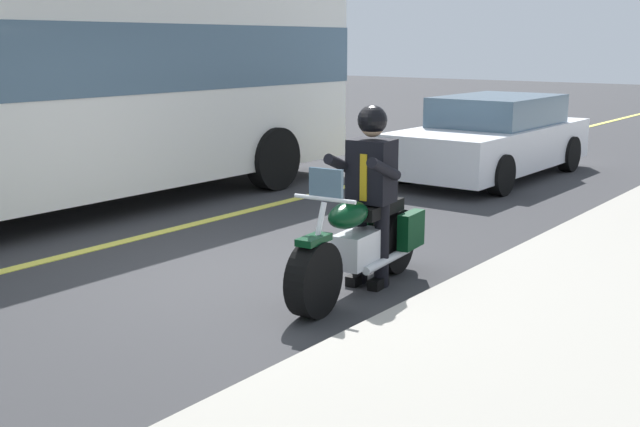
{
  "coord_description": "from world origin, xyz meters",
  "views": [
    {
      "loc": [
        5.54,
        5.29,
        2.31
      ],
      "look_at": [
        -0.11,
        0.97,
        0.75
      ],
      "focal_mm": 43.95,
      "sensor_mm": 36.0,
      "label": 1
    }
  ],
  "objects": [
    {
      "name": "ground_plane",
      "position": [
        0.0,
        0.0,
        0.0
      ],
      "size": [
        80.0,
        80.0,
        0.0
      ],
      "primitive_type": "plane",
      "color": "#333335"
    },
    {
      "name": "car_silver",
      "position": [
        -7.04,
        -0.55,
        0.69
      ],
      "size": [
        4.6,
        1.92,
        1.4
      ],
      "color": "white",
      "rests_on": "ground_plane"
    },
    {
      "name": "lane_center_stripe",
      "position": [
        0.0,
        -2.0,
        0.01
      ],
      "size": [
        60.0,
        0.16,
        0.01
      ],
      "primitive_type": "cube",
      "color": "#E5DB4C",
      "rests_on": "ground_plane"
    },
    {
      "name": "rider_main",
      "position": [
        -0.54,
        1.24,
        1.04
      ],
      "size": [
        0.66,
        0.6,
        1.74
      ],
      "color": "black",
      "rests_on": "ground_plane"
    },
    {
      "name": "motorcycle_main",
      "position": [
        -0.35,
        1.27,
        0.45
      ],
      "size": [
        2.22,
        0.75,
        1.26
      ],
      "color": "black",
      "rests_on": "ground_plane"
    },
    {
      "name": "bus_near",
      "position": [
        -0.2,
        -3.98,
        1.87
      ],
      "size": [
        11.05,
        2.7,
        3.3
      ],
      "color": "white",
      "rests_on": "ground_plane"
    }
  ]
}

